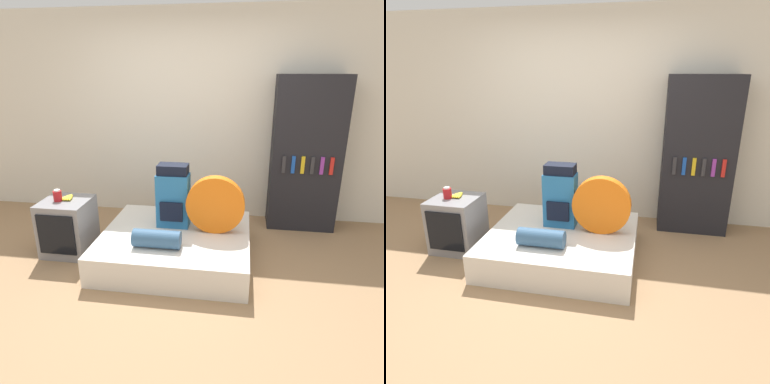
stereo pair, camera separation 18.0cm
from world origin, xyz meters
The scene contains 10 objects.
ground_plane centered at (0.00, 0.00, 0.00)m, with size 16.00×16.00×0.00m, color #997551.
wall_back centered at (0.00, 1.82, 1.30)m, with size 8.00×0.05×2.60m.
bed centered at (0.02, 0.56, 0.15)m, with size 1.50×1.34×0.30m.
backpack centered at (-0.03, 0.73, 0.62)m, with size 0.34×0.24×0.67m.
tent_bag centered at (0.42, 0.64, 0.59)m, with size 0.59×0.11×0.59m.
sleeping_roll centered at (-0.09, 0.22, 0.38)m, with size 0.45×0.17×0.17m.
television centered at (-1.15, 0.53, 0.30)m, with size 0.49×0.50×0.59m.
canister centered at (-1.21, 0.51, 0.65)m, with size 0.09×0.09×0.12m.
banana_bunch centered at (-1.13, 0.58, 0.61)m, with size 0.13×0.18×0.03m.
bookshelf centered at (1.41, 1.58, 0.92)m, with size 0.80×0.38×1.84m.
Camera 1 is at (0.66, -2.57, 1.87)m, focal length 32.00 mm.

